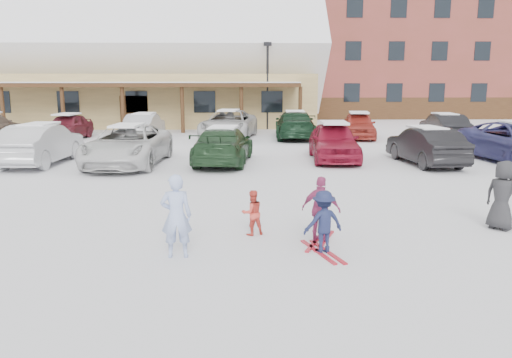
{
  "coord_description": "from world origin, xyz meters",
  "views": [
    {
      "loc": [
        -0.03,
        -9.92,
        3.16
      ],
      "look_at": [
        0.3,
        1.0,
        1.0
      ],
      "focal_mm": 35.0,
      "sensor_mm": 36.0,
      "label": 1
    }
  ],
  "objects_px": {
    "parked_car_8": "(67,127)",
    "parked_car_10": "(229,124)",
    "toddler_red": "(252,213)",
    "lamp_post": "(267,80)",
    "parked_car_4": "(334,141)",
    "parked_car_9": "(145,126)",
    "child_magenta": "(321,210)",
    "bystander_dark": "(503,195)",
    "alpine_hotel": "(394,21)",
    "parked_car_5": "(426,146)",
    "parked_car_13": "(444,127)",
    "child_navy": "(323,222)",
    "parked_car_3": "(223,145)",
    "parked_car_12": "(359,125)",
    "parked_car_1": "(41,144)",
    "adult_skier": "(176,216)",
    "day_lodge": "(119,70)",
    "parked_car_2": "(128,145)",
    "parked_car_11": "(295,125)"
  },
  "relations": [
    {
      "from": "parked_car_8",
      "to": "parked_car_10",
      "type": "relative_size",
      "value": 0.73
    },
    {
      "from": "toddler_red",
      "to": "lamp_post",
      "type": "bearing_deg",
      "value": -114.14
    },
    {
      "from": "parked_car_4",
      "to": "parked_car_9",
      "type": "distance_m",
      "value": 11.82
    },
    {
      "from": "child_magenta",
      "to": "bystander_dark",
      "type": "distance_m",
      "value": 4.09
    },
    {
      "from": "alpine_hotel",
      "to": "parked_car_5",
      "type": "distance_m",
      "value": 31.1
    },
    {
      "from": "parked_car_4",
      "to": "parked_car_13",
      "type": "height_order",
      "value": "parked_car_4"
    },
    {
      "from": "child_navy",
      "to": "parked_car_3",
      "type": "xyz_separation_m",
      "value": [
        -2.2,
        10.3,
        0.11
      ]
    },
    {
      "from": "toddler_red",
      "to": "child_magenta",
      "type": "height_order",
      "value": "child_magenta"
    },
    {
      "from": "parked_car_10",
      "to": "parked_car_12",
      "type": "height_order",
      "value": "parked_car_10"
    },
    {
      "from": "child_magenta",
      "to": "parked_car_1",
      "type": "height_order",
      "value": "parked_car_1"
    },
    {
      "from": "parked_car_9",
      "to": "parked_car_13",
      "type": "relative_size",
      "value": 0.99
    },
    {
      "from": "alpine_hotel",
      "to": "parked_car_8",
      "type": "height_order",
      "value": "alpine_hotel"
    },
    {
      "from": "parked_car_3",
      "to": "parked_car_10",
      "type": "xyz_separation_m",
      "value": [
        0.0,
        8.42,
        0.08
      ]
    },
    {
      "from": "alpine_hotel",
      "to": "adult_skier",
      "type": "relative_size",
      "value": 20.44
    },
    {
      "from": "parked_car_3",
      "to": "parked_car_5",
      "type": "height_order",
      "value": "parked_car_5"
    },
    {
      "from": "adult_skier",
      "to": "day_lodge",
      "type": "bearing_deg",
      "value": -78.95
    },
    {
      "from": "lamp_post",
      "to": "parked_car_12",
      "type": "bearing_deg",
      "value": -48.68
    },
    {
      "from": "adult_skier",
      "to": "parked_car_2",
      "type": "xyz_separation_m",
      "value": [
        -3.12,
        10.18,
        -0.01
      ]
    },
    {
      "from": "parked_car_4",
      "to": "parked_car_8",
      "type": "xyz_separation_m",
      "value": [
        -13.12,
        7.46,
        -0.06
      ]
    },
    {
      "from": "lamp_post",
      "to": "adult_skier",
      "type": "bearing_deg",
      "value": -96.82
    },
    {
      "from": "parked_car_2",
      "to": "parked_car_4",
      "type": "height_order",
      "value": "parked_car_4"
    },
    {
      "from": "alpine_hotel",
      "to": "parked_car_4",
      "type": "bearing_deg",
      "value": -110.64
    },
    {
      "from": "alpine_hotel",
      "to": "parked_car_13",
      "type": "bearing_deg",
      "value": -99.05
    },
    {
      "from": "parked_car_5",
      "to": "day_lodge",
      "type": "bearing_deg",
      "value": -55.73
    },
    {
      "from": "alpine_hotel",
      "to": "bystander_dark",
      "type": "bearing_deg",
      "value": -103.02
    },
    {
      "from": "toddler_red",
      "to": "parked_car_9",
      "type": "bearing_deg",
      "value": -92.91
    },
    {
      "from": "adult_skier",
      "to": "parked_car_5",
      "type": "relative_size",
      "value": 0.36
    },
    {
      "from": "parked_car_3",
      "to": "parked_car_12",
      "type": "distance_m",
      "value": 11.05
    },
    {
      "from": "child_magenta",
      "to": "parked_car_10",
      "type": "distance_m",
      "value": 18.24
    },
    {
      "from": "bystander_dark",
      "to": "parked_car_1",
      "type": "xyz_separation_m",
      "value": [
        -13.25,
        8.97,
        0.02
      ]
    },
    {
      "from": "day_lodge",
      "to": "parked_car_13",
      "type": "height_order",
      "value": "day_lodge"
    },
    {
      "from": "parked_car_2",
      "to": "parked_car_8",
      "type": "height_order",
      "value": "parked_car_2"
    },
    {
      "from": "parked_car_4",
      "to": "parked_car_5",
      "type": "relative_size",
      "value": 1.04
    },
    {
      "from": "bystander_dark",
      "to": "parked_car_5",
      "type": "relative_size",
      "value": 0.35
    },
    {
      "from": "child_magenta",
      "to": "parked_car_12",
      "type": "height_order",
      "value": "parked_car_12"
    },
    {
      "from": "day_lodge",
      "to": "parked_car_9",
      "type": "bearing_deg",
      "value": -70.48
    },
    {
      "from": "parked_car_12",
      "to": "parked_car_13",
      "type": "bearing_deg",
      "value": -5.75
    },
    {
      "from": "adult_skier",
      "to": "child_navy",
      "type": "height_order",
      "value": "adult_skier"
    },
    {
      "from": "adult_skier",
      "to": "child_magenta",
      "type": "bearing_deg",
      "value": -168.04
    },
    {
      "from": "lamp_post",
      "to": "parked_car_13",
      "type": "xyz_separation_m",
      "value": [
        9.15,
        -6.56,
        -2.48
      ]
    },
    {
      "from": "parked_car_12",
      "to": "parked_car_8",
      "type": "bearing_deg",
      "value": -170.57
    },
    {
      "from": "child_magenta",
      "to": "bystander_dark",
      "type": "height_order",
      "value": "bystander_dark"
    },
    {
      "from": "parked_car_8",
      "to": "parked_car_11",
      "type": "relative_size",
      "value": 0.79
    },
    {
      "from": "adult_skier",
      "to": "parked_car_8",
      "type": "bearing_deg",
      "value": -70.04
    },
    {
      "from": "alpine_hotel",
      "to": "adult_skier",
      "type": "xyz_separation_m",
      "value": [
        -15.48,
        -39.22,
        -7.86
      ]
    },
    {
      "from": "parked_car_8",
      "to": "child_navy",
      "type": "bearing_deg",
      "value": -54.84
    },
    {
      "from": "child_magenta",
      "to": "parked_car_3",
      "type": "relative_size",
      "value": 0.27
    },
    {
      "from": "parked_car_2",
      "to": "parked_car_13",
      "type": "bearing_deg",
      "value": 29.7
    },
    {
      "from": "lamp_post",
      "to": "child_navy",
      "type": "distance_m",
      "value": 24.27
    },
    {
      "from": "parked_car_5",
      "to": "parked_car_10",
      "type": "distance_m",
      "value": 11.76
    }
  ]
}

